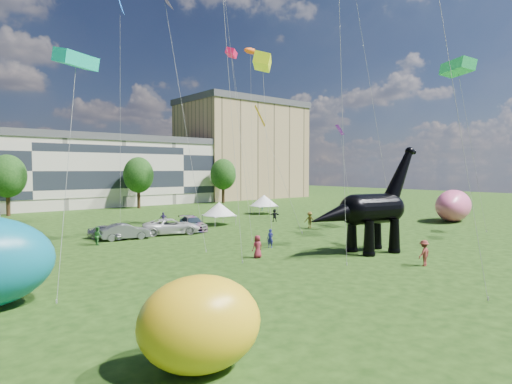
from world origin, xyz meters
TOP-DOWN VIEW (x-y plane):
  - ground at (0.00, 0.00)m, footprint 220.00×220.00m
  - terrace_row at (-8.00, 62.00)m, footprint 78.00×11.00m
  - apartment_block at (40.00, 65.00)m, footprint 28.00×18.00m
  - tree_mid_left at (-12.00, 53.00)m, footprint 5.20×5.20m
  - tree_mid_right at (8.00, 53.00)m, footprint 5.20×5.20m
  - tree_far_right at (26.00, 53.00)m, footprint 5.20×5.20m
  - dinosaur_sculpture at (5.39, 3.28)m, footprint 11.04×3.91m
  - car_silver at (-8.50, 23.31)m, footprint 3.27×4.39m
  - car_grey at (-7.21, 22.12)m, footprint 4.88×2.44m
  - car_white at (-2.17, 22.27)m, footprint 6.45×4.46m
  - car_dark at (0.93, 23.22)m, footprint 3.33×5.59m
  - gazebo_near at (6.01, 25.45)m, footprint 4.19×4.19m
  - gazebo_far at (18.60, 31.75)m, footprint 5.04×5.04m
  - inflatable_pink at (31.53, 8.97)m, footprint 9.00×6.05m
  - inflatable_yellow at (-16.03, -5.45)m, footprint 4.97×4.35m
  - visitors at (0.57, 15.78)m, footprint 52.35×38.94m
  - kites at (12.36, 15.91)m, footprint 54.03×44.01m

SIDE VIEW (x-z plane):
  - ground at x=0.00m, z-range 0.00..0.00m
  - car_silver at x=-8.50m, z-range 0.00..1.39m
  - car_dark at x=0.93m, z-range 0.00..1.52m
  - car_grey at x=-7.21m, z-range 0.00..1.54m
  - car_white at x=-2.17m, z-range 0.00..1.64m
  - visitors at x=0.57m, z-range -0.08..1.81m
  - inflatable_yellow at x=-16.03m, z-range 0.00..3.21m
  - gazebo_near at x=6.01m, z-range 0.56..3.32m
  - gazebo_far at x=18.60m, z-range 0.59..3.49m
  - inflatable_pink at x=31.53m, z-range 0.00..4.12m
  - dinosaur_sculpture at x=5.39m, z-range -1.10..7.89m
  - terrace_row at x=-8.00m, z-range 0.00..12.00m
  - tree_mid_left at x=-12.00m, z-range 1.57..11.01m
  - tree_mid_right at x=8.00m, z-range 1.57..11.01m
  - tree_far_right at x=26.00m, z-range 1.57..11.01m
  - apartment_block at x=40.00m, z-range 0.00..22.00m
  - kites at x=12.36m, z-range 6.71..33.35m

